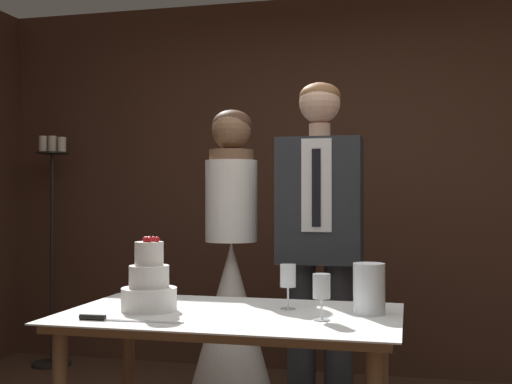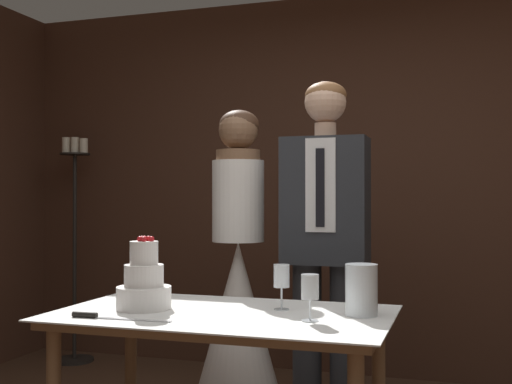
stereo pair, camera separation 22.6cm
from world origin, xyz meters
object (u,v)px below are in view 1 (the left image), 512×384
object	(u,v)px
wine_glass_near	(288,277)
candle_stand	(52,250)
cake_knife	(111,319)
bride	(231,307)
cake_table	(231,336)
tiered_cake	(149,285)
hurricane_candle	(369,290)
groom	(320,233)
wine_glass_middle	(322,289)

from	to	relation	value
wine_glass_near	candle_stand	size ratio (longest dim) A/B	0.11
cake_knife	bride	world-z (taller)	bride
cake_table	tiered_cake	xyz separation A→B (m)	(-0.34, -0.03, 0.19)
cake_knife	hurricane_candle	size ratio (longest dim) A/B	2.02
cake_table	groom	bearing A→B (deg)	74.47
wine_glass_middle	groom	world-z (taller)	groom
wine_glass_near	wine_glass_middle	distance (m)	0.26
cake_table	wine_glass_near	distance (m)	0.33
wine_glass_near	groom	bearing A→B (deg)	87.59
bride	candle_stand	size ratio (longest dim) A/B	1.02
cake_table	groom	world-z (taller)	groom
hurricane_candle	groom	size ratio (longest dim) A/B	0.11
groom	cake_table	bearing A→B (deg)	-105.53
cake_knife	wine_glass_near	xyz separation A→B (m)	(0.60, 0.39, 0.12)
tiered_cake	bride	size ratio (longest dim) A/B	0.18
cake_knife	wine_glass_near	world-z (taller)	wine_glass_near
tiered_cake	groom	world-z (taller)	groom
wine_glass_near	wine_glass_middle	size ratio (longest dim) A/B	1.07
cake_table	bride	bearing A→B (deg)	105.52
cake_table	tiered_cake	world-z (taller)	tiered_cake
wine_glass_middle	groom	size ratio (longest dim) A/B	0.10
cake_table	candle_stand	size ratio (longest dim) A/B	0.80
wine_glass_middle	groom	xyz separation A→B (m)	(-0.13, 0.93, 0.16)
cake_table	wine_glass_middle	xyz separation A→B (m)	(0.37, -0.08, 0.21)
wine_glass_near	candle_stand	bearing A→B (deg)	141.94
cake_table	bride	xyz separation A→B (m)	(-0.24, 0.86, -0.04)
hurricane_candle	groom	distance (m)	0.84
groom	candle_stand	distance (m)	2.24
tiered_cake	wine_glass_near	size ratio (longest dim) A/B	1.61
cake_knife	wine_glass_middle	world-z (taller)	wine_glass_middle
cake_table	candle_stand	bearing A→B (deg)	136.79
tiered_cake	hurricane_candle	bearing A→B (deg)	8.15
cake_table	wine_glass_near	bearing A→B (deg)	30.66
cake_knife	cake_table	bearing A→B (deg)	31.54
tiered_cake	wine_glass_near	distance (m)	0.56
groom	candle_stand	bearing A→B (deg)	157.48
wine_glass_near	bride	size ratio (longest dim) A/B	0.11
bride	hurricane_candle	bearing A→B (deg)	-44.55
candle_stand	hurricane_candle	bearing A→B (deg)	-34.42
tiered_cake	bride	xyz separation A→B (m)	(0.10, 0.89, -0.23)
cake_knife	groom	world-z (taller)	groom
cake_table	wine_glass_near	xyz separation A→B (m)	(0.21, 0.12, 0.22)
cake_table	wine_glass_middle	distance (m)	0.43
cake_table	cake_knife	size ratio (longest dim) A/B	3.31
cake_table	wine_glass_middle	bearing A→B (deg)	-11.59
cake_knife	wine_glass_near	bearing A→B (deg)	30.27
groom	candle_stand	world-z (taller)	groom
tiered_cake	wine_glass_middle	size ratio (longest dim) A/B	1.73
cake_knife	groom	xyz separation A→B (m)	(0.63, 1.12, 0.27)
tiered_cake	wine_glass_middle	distance (m)	0.71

